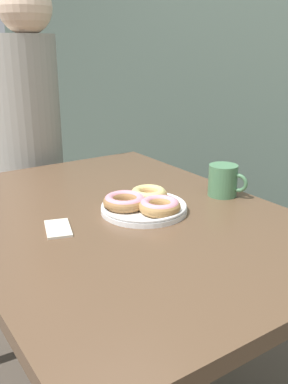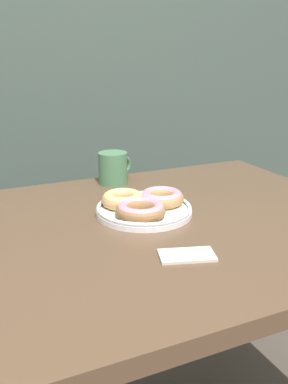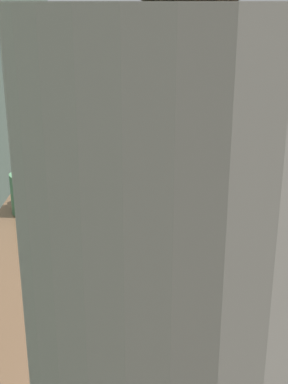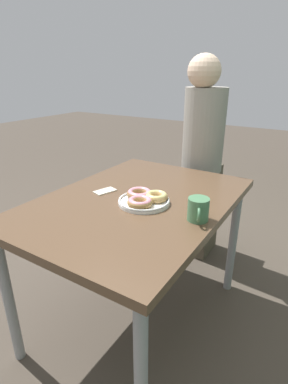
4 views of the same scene
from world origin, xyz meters
TOP-DOWN VIEW (x-y plane):
  - wall_back at (0.00, 1.12)m, footprint 8.00×0.05m
  - dining_table at (0.00, 0.16)m, footprint 1.21×0.86m
  - donut_plate at (0.03, 0.23)m, footprint 0.27×0.26m
  - coffee_mug at (0.05, 0.51)m, footprint 0.12×0.09m
  - napkin at (0.01, -0.03)m, footprint 0.13×0.09m

SIDE VIEW (x-z plane):
  - dining_table at x=0.00m, z-range 0.31..1.08m
  - napkin at x=0.01m, z-range 0.77..0.78m
  - donut_plate at x=0.03m, z-range 0.77..0.82m
  - coffee_mug at x=0.05m, z-range 0.77..0.87m
  - wall_back at x=0.00m, z-range 0.00..2.60m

